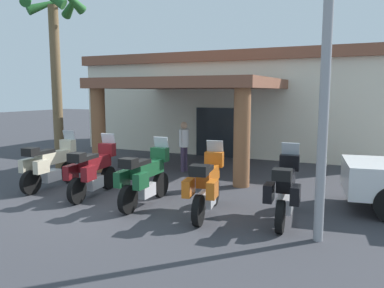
{
  "coord_description": "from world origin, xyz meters",
  "views": [
    {
      "loc": [
        6.23,
        -7.65,
        2.78
      ],
      "look_at": [
        1.17,
        2.75,
        1.2
      ],
      "focal_mm": 35.87,
      "sensor_mm": 36.0,
      "label": 1
    }
  ],
  "objects_px": {
    "motorcycle_maroon": "(93,171)",
    "motorcycle_black": "(285,189)",
    "motel_building": "(235,102)",
    "motorcycle_green": "(145,177)",
    "motorcycle_orange": "(207,185)",
    "pedestrian": "(184,143)",
    "palm_tree_roadside": "(54,36)",
    "motorcycle_cream": "(50,164)"
  },
  "relations": [
    {
      "from": "motel_building",
      "to": "motorcycle_cream",
      "type": "height_order",
      "value": "motel_building"
    },
    {
      "from": "motorcycle_maroon",
      "to": "motorcycle_black",
      "type": "bearing_deg",
      "value": -95.76
    },
    {
      "from": "motorcycle_cream",
      "to": "pedestrian",
      "type": "height_order",
      "value": "pedestrian"
    },
    {
      "from": "motel_building",
      "to": "motorcycle_green",
      "type": "bearing_deg",
      "value": -84.28
    },
    {
      "from": "motorcycle_green",
      "to": "pedestrian",
      "type": "relative_size",
      "value": 1.27
    },
    {
      "from": "motorcycle_black",
      "to": "motorcycle_cream",
      "type": "bearing_deg",
      "value": 84.73
    },
    {
      "from": "motorcycle_orange",
      "to": "motorcycle_black",
      "type": "distance_m",
      "value": 1.72
    },
    {
      "from": "motorcycle_orange",
      "to": "motorcycle_black",
      "type": "xyz_separation_m",
      "value": [
        1.68,
        0.36,
        0.0
      ]
    },
    {
      "from": "motorcycle_orange",
      "to": "pedestrian",
      "type": "xyz_separation_m",
      "value": [
        -2.66,
        4.07,
        0.32
      ]
    },
    {
      "from": "motorcycle_orange",
      "to": "motorcycle_cream",
      "type": "bearing_deg",
      "value": 76.59
    },
    {
      "from": "motorcycle_cream",
      "to": "motorcycle_green",
      "type": "relative_size",
      "value": 1.0
    },
    {
      "from": "motel_building",
      "to": "motorcycle_cream",
      "type": "distance_m",
      "value": 10.02
    },
    {
      "from": "motorcycle_green",
      "to": "motel_building",
      "type": "bearing_deg",
      "value": 5.06
    },
    {
      "from": "motorcycle_black",
      "to": "motel_building",
      "type": "bearing_deg",
      "value": 19.49
    },
    {
      "from": "motel_building",
      "to": "motorcycle_black",
      "type": "height_order",
      "value": "motel_building"
    },
    {
      "from": "motel_building",
      "to": "motorcycle_orange",
      "type": "xyz_separation_m",
      "value": [
        2.9,
        -9.91,
        -1.59
      ]
    },
    {
      "from": "motorcycle_cream",
      "to": "palm_tree_roadside",
      "type": "relative_size",
      "value": 0.34
    },
    {
      "from": "motel_building",
      "to": "motorcycle_green",
      "type": "relative_size",
      "value": 6.42
    },
    {
      "from": "motorcycle_maroon",
      "to": "motorcycle_green",
      "type": "distance_m",
      "value": 1.69
    },
    {
      "from": "motel_building",
      "to": "motorcycle_green",
      "type": "distance_m",
      "value": 10.06
    },
    {
      "from": "motel_building",
      "to": "palm_tree_roadside",
      "type": "distance_m",
      "value": 8.71
    },
    {
      "from": "motorcycle_cream",
      "to": "motorcycle_black",
      "type": "distance_m",
      "value": 6.74
    },
    {
      "from": "motorcycle_black",
      "to": "pedestrian",
      "type": "distance_m",
      "value": 5.72
    },
    {
      "from": "motorcycle_green",
      "to": "pedestrian",
      "type": "bearing_deg",
      "value": 11.65
    },
    {
      "from": "motel_building",
      "to": "motorcycle_black",
      "type": "xyz_separation_m",
      "value": [
        4.58,
        -9.55,
        -1.59
      ]
    },
    {
      "from": "pedestrian",
      "to": "motorcycle_black",
      "type": "bearing_deg",
      "value": -32.88
    },
    {
      "from": "palm_tree_roadside",
      "to": "motel_building",
      "type": "bearing_deg",
      "value": 59.88
    },
    {
      "from": "motorcycle_cream",
      "to": "motorcycle_maroon",
      "type": "relative_size",
      "value": 1.0
    },
    {
      "from": "motorcycle_green",
      "to": "motorcycle_cream",
      "type": "bearing_deg",
      "value": 84.49
    },
    {
      "from": "motorcycle_orange",
      "to": "pedestrian",
      "type": "relative_size",
      "value": 1.26
    },
    {
      "from": "pedestrian",
      "to": "palm_tree_roadside",
      "type": "height_order",
      "value": "palm_tree_roadside"
    },
    {
      "from": "motorcycle_green",
      "to": "palm_tree_roadside",
      "type": "distance_m",
      "value": 7.23
    },
    {
      "from": "motorcycle_maroon",
      "to": "palm_tree_roadside",
      "type": "xyz_separation_m",
      "value": [
        -3.72,
        2.56,
        4.02
      ]
    },
    {
      "from": "motel_building",
      "to": "pedestrian",
      "type": "xyz_separation_m",
      "value": [
        0.24,
        -5.84,
        -1.27
      ]
    },
    {
      "from": "motorcycle_black",
      "to": "palm_tree_roadside",
      "type": "xyz_separation_m",
      "value": [
        -8.78,
        2.32,
        4.02
      ]
    },
    {
      "from": "motel_building",
      "to": "pedestrian",
      "type": "distance_m",
      "value": 5.98
    },
    {
      "from": "motorcycle_green",
      "to": "motorcycle_maroon",
      "type": "bearing_deg",
      "value": 85.59
    },
    {
      "from": "motel_building",
      "to": "motorcycle_black",
      "type": "relative_size",
      "value": 6.42
    },
    {
      "from": "motorcycle_orange",
      "to": "pedestrian",
      "type": "height_order",
      "value": "pedestrian"
    },
    {
      "from": "motorcycle_maroon",
      "to": "motorcycle_black",
      "type": "xyz_separation_m",
      "value": [
        5.05,
        0.24,
        0.0
      ]
    },
    {
      "from": "motorcycle_green",
      "to": "motorcycle_black",
      "type": "bearing_deg",
      "value": -86.67
    },
    {
      "from": "pedestrian",
      "to": "motorcycle_maroon",
      "type": "bearing_deg",
      "value": -92.56
    }
  ]
}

